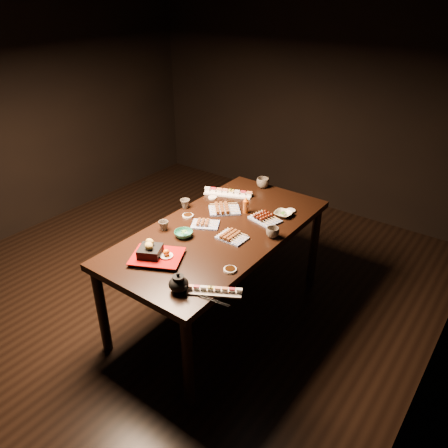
{
  "coord_description": "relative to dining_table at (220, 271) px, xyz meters",
  "views": [
    {
      "loc": [
        2.15,
        -1.95,
        2.34
      ],
      "look_at": [
        0.48,
        0.31,
        0.77
      ],
      "focal_mm": 35.0,
      "sensor_mm": 36.0,
      "label": 1
    }
  ],
  "objects": [
    {
      "name": "ground",
      "position": [
        -0.48,
        -0.26,
        -0.38
      ],
      "size": [
        5.0,
        5.0,
        0.0
      ],
      "primitive_type": "plane",
      "color": "black",
      "rests_on": "ground"
    },
    {
      "name": "dining_table",
      "position": [
        0.0,
        0.0,
        0.0
      ],
      "size": [
        1.28,
        1.96,
        0.75
      ],
      "primitive_type": "cube",
      "rotation": [
        0.0,
        0.0,
        0.23
      ],
      "color": "black",
      "rests_on": "ground"
    },
    {
      "name": "sushi_platter_near",
      "position": [
        0.42,
        -0.62,
        0.39
      ],
      "size": [
        0.32,
        0.24,
        0.04
      ],
      "primitive_type": null,
      "rotation": [
        0.0,
        0.0,
        0.52
      ],
      "color": "white",
      "rests_on": "dining_table"
    },
    {
      "name": "sushi_platter_far",
      "position": [
        -0.3,
        0.52,
        0.4
      ],
      "size": [
        0.42,
        0.25,
        0.05
      ],
      "primitive_type": null,
      "rotation": [
        0.0,
        0.0,
        3.52
      ],
      "color": "white",
      "rests_on": "dining_table"
    },
    {
      "name": "yakitori_plate_center",
      "position": [
        -0.12,
        -0.02,
        0.4
      ],
      "size": [
        0.25,
        0.23,
        0.05
      ],
      "primitive_type": null,
      "rotation": [
        0.0,
        0.0,
        0.51
      ],
      "color": "#828EB6",
      "rests_on": "dining_table"
    },
    {
      "name": "yakitori_plate_right",
      "position": [
        0.15,
        -0.06,
        0.4
      ],
      "size": [
        0.2,
        0.15,
        0.05
      ],
      "primitive_type": null,
      "rotation": [
        0.0,
        0.0,
        -0.0
      ],
      "color": "#828EB6",
      "rests_on": "dining_table"
    },
    {
      "name": "yakitori_plate_left",
      "position": [
        -0.14,
        0.25,
        0.41
      ],
      "size": [
        0.29,
        0.29,
        0.06
      ],
      "primitive_type": null,
      "rotation": [
        0.0,
        0.0,
        0.74
      ],
      "color": "#828EB6",
      "rests_on": "dining_table"
    },
    {
      "name": "tsukune_plate",
      "position": [
        0.2,
        0.31,
        0.4
      ],
      "size": [
        0.25,
        0.21,
        0.06
      ],
      "primitive_type": null,
      "rotation": [
        0.0,
        0.0,
        -0.24
      ],
      "color": "#828EB6",
      "rests_on": "dining_table"
    },
    {
      "name": "edamame_bowl_green",
      "position": [
        -0.14,
        -0.24,
        0.4
      ],
      "size": [
        0.17,
        0.17,
        0.04
      ],
      "primitive_type": "imported",
      "rotation": [
        0.0,
        0.0,
        0.36
      ],
      "color": "#287D62",
      "rests_on": "dining_table"
    },
    {
      "name": "edamame_bowl_cream",
      "position": [
        0.27,
        0.46,
        0.39
      ],
      "size": [
        0.14,
        0.14,
        0.03
      ],
      "primitive_type": "imported",
      "rotation": [
        0.0,
        0.0,
        0.05
      ],
      "color": "beige",
      "rests_on": "dining_table"
    },
    {
      "name": "tempura_tray",
      "position": [
        -0.09,
        -0.56,
        0.43
      ],
      "size": [
        0.41,
        0.38,
        0.12
      ],
      "primitive_type": null,
      "rotation": [
        0.0,
        0.0,
        0.47
      ],
      "color": "black",
      "rests_on": "dining_table"
    },
    {
      "name": "teacup_near_left",
      "position": [
        -0.33,
        -0.25,
        0.41
      ],
      "size": [
        0.1,
        0.1,
        0.07
      ],
      "primitive_type": "imported",
      "rotation": [
        0.0,
        0.0,
        0.52
      ],
      "color": "#50473D",
      "rests_on": "dining_table"
    },
    {
      "name": "teacup_mid_right",
      "position": [
        0.37,
        0.13,
        0.41
      ],
      "size": [
        0.12,
        0.12,
        0.07
      ],
      "primitive_type": "imported",
      "rotation": [
        0.0,
        0.0,
        0.41
      ],
      "color": "#50473D",
      "rests_on": "dining_table"
    },
    {
      "name": "teacup_far_left",
      "position": [
        -0.43,
        0.11,
        0.41
      ],
      "size": [
        0.11,
        0.11,
        0.07
      ],
      "primitive_type": "imported",
      "rotation": [
        0.0,
        0.0,
        0.54
      ],
      "color": "#50473D",
      "rests_on": "dining_table"
    },
    {
      "name": "teacup_far_right",
      "position": [
        -0.14,
        0.82,
        0.42
      ],
      "size": [
        0.15,
        0.15,
        0.09
      ],
      "primitive_type": "imported",
      "rotation": [
        0.0,
        0.0,
        0.57
      ],
      "color": "#50473D",
      "rests_on": "dining_table"
    },
    {
      "name": "teapot",
      "position": [
        0.24,
        -0.72,
        0.43
      ],
      "size": [
        0.15,
        0.15,
        0.12
      ],
      "primitive_type": null,
      "rotation": [
        0.0,
        0.0,
        -0.11
      ],
      "color": "black",
      "rests_on": "dining_table"
    },
    {
      "name": "condiment_bottle",
      "position": [
        0.0,
        0.33,
        0.44
      ],
      "size": [
        0.05,
        0.05,
        0.14
      ],
      "primitive_type": "cylinder",
      "rotation": [
        0.0,
        0.0,
        -0.19
      ],
      "color": "brown",
      "rests_on": "dining_table"
    },
    {
      "name": "sauce_dish_west",
      "position": [
        -0.32,
        0.01,
        0.38
      ],
      "size": [
        0.11,
        0.11,
        0.01
      ],
      "primitive_type": "cylinder",
      "rotation": [
        0.0,
        0.0,
        0.37
      ],
      "color": "white",
      "rests_on": "dining_table"
    },
    {
      "name": "sauce_dish_east",
      "position": [
        0.28,
        0.56,
        0.38
      ],
      "size": [
        0.1,
        0.1,
        0.01
      ],
      "primitive_type": "cylinder",
      "rotation": [
        0.0,
        0.0,
        0.54
      ],
      "color": "white",
      "rests_on": "dining_table"
    },
    {
      "name": "sauce_dish_se",
      "position": [
        0.37,
        -0.38,
        0.38
      ],
      "size": [
        0.09,
        0.09,
        0.01
      ],
      "primitive_type": "cylinder",
      "rotation": [
        0.0,
        0.0,
        -0.09
      ],
      "color": "white",
      "rests_on": "dining_table"
    },
    {
      "name": "sauce_dish_nw",
      "position": [
        -0.36,
        0.38,
        0.38
      ],
      "size": [
        0.09,
        0.09,
        0.01
      ],
      "primitive_type": "cylinder",
      "rotation": [
        0.0,
        0.0,
        0.25
      ],
      "color": "white",
      "rests_on": "dining_table"
    },
    {
      "name": "chopsticks_near",
      "position": [
        -0.04,
        -0.66,
        0.38
      ],
      "size": [
        0.18,
        0.15,
        0.01
      ],
      "primitive_type": null,
      "rotation": [
        0.0,
        0.0,
        0.7
      ],
      "color": "black",
      "rests_on": "dining_table"
    },
    {
      "name": "chopsticks_se",
      "position": [
        0.45,
        -0.68,
        0.38
      ],
      "size": [
        0.23,
        0.05,
        0.01
      ],
      "primitive_type": null,
      "rotation": [
        0.0,
        0.0,
        0.12
      ],
      "color": "black",
      "rests_on": "dining_table"
    }
  ]
}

